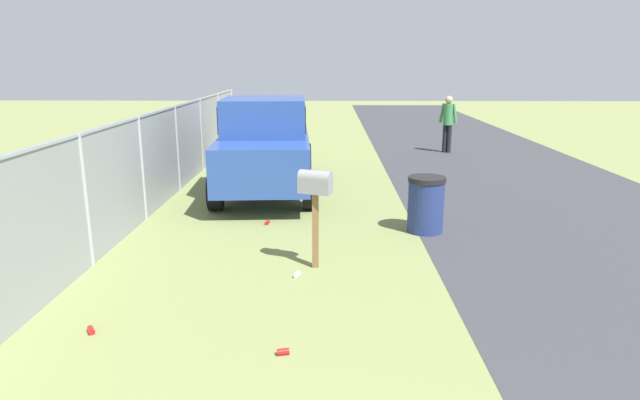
{
  "coord_description": "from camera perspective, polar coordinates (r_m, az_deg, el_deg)",
  "views": [
    {
      "loc": [
        -0.61,
        -0.19,
        2.84
      ],
      "look_at": [
        5.45,
        -0.09,
        1.29
      ],
      "focal_mm": 30.62,
      "sensor_mm": 36.0,
      "label": 1
    }
  ],
  "objects": [
    {
      "name": "litter_can_midfield_b",
      "position": [
        5.65,
        -3.89,
        -15.53
      ],
      "size": [
        0.09,
        0.13,
        0.07
      ],
      "primitive_type": "cylinder",
      "rotation": [
        0.0,
        1.57,
        1.81
      ],
      "color": "red",
      "rests_on": "ground"
    },
    {
      "name": "pedestrian",
      "position": [
        17.84,
        13.22,
        8.16
      ],
      "size": [
        0.3,
        0.54,
        1.78
      ],
      "rotation": [
        0.0,
        0.0,
        5.87
      ],
      "color": "black",
      "rests_on": "ground"
    },
    {
      "name": "litter_cup_far_scatter",
      "position": [
        7.45,
        -2.4,
        -7.78
      ],
      "size": [
        0.12,
        0.1,
        0.08
      ],
      "primitive_type": "cylinder",
      "rotation": [
        0.0,
        1.57,
        2.86
      ],
      "color": "white",
      "rests_on": "ground"
    },
    {
      "name": "trash_bin",
      "position": [
        9.42,
        10.99,
        -0.44
      ],
      "size": [
        0.63,
        0.63,
        0.96
      ],
      "color": "navy",
      "rests_on": "ground"
    },
    {
      "name": "fence_section",
      "position": [
        11.47,
        -16.27,
        4.62
      ],
      "size": [
        16.51,
        0.07,
        1.91
      ],
      "color": "#9EA3A8",
      "rests_on": "ground"
    },
    {
      "name": "litter_can_midfield_a",
      "position": [
        6.51,
        -22.81,
        -12.43
      ],
      "size": [
        0.14,
        0.12,
        0.07
      ],
      "primitive_type": "cylinder",
      "rotation": [
        0.0,
        1.57,
        0.57
      ],
      "color": "red",
      "rests_on": "ground"
    },
    {
      "name": "mailbox",
      "position": [
        7.49,
        -0.52,
        0.95
      ],
      "size": [
        0.35,
        0.49,
        1.4
      ],
      "rotation": [
        0.0,
        0.0,
        -0.36
      ],
      "color": "brown",
      "rests_on": "ground"
    },
    {
      "name": "litter_can_near_hydrant",
      "position": [
        9.82,
        -5.52,
        -2.35
      ],
      "size": [
        0.13,
        0.09,
        0.07
      ],
      "primitive_type": "cylinder",
      "rotation": [
        0.0,
        1.57,
        2.94
      ],
      "color": "red",
      "rests_on": "ground"
    },
    {
      "name": "pickup_truck",
      "position": [
        12.2,
        -5.65,
        6.07
      ],
      "size": [
        5.66,
        2.36,
        2.09
      ],
      "rotation": [
        0.0,
        0.0,
        3.2
      ],
      "color": "#284793",
      "rests_on": "ground"
    }
  ]
}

